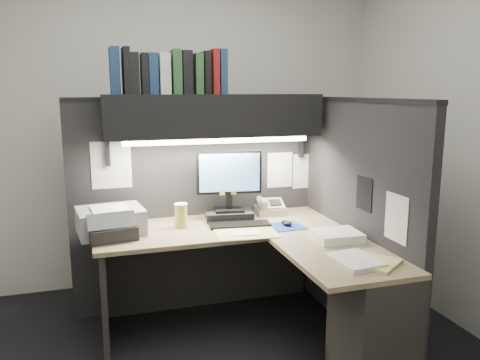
# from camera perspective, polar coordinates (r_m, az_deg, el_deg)

# --- Properties ---
(wall_back) EXTENTS (3.50, 0.04, 2.70)m
(wall_back) POSITION_cam_1_polar(r_m,az_deg,el_deg) (4.11, -7.40, 6.22)
(wall_back) COLOR silver
(wall_back) RESTS_ON floor
(wall_front) EXTENTS (3.50, 0.04, 2.70)m
(wall_front) POSITION_cam_1_polar(r_m,az_deg,el_deg) (1.29, 15.77, -4.20)
(wall_front) COLOR silver
(wall_front) RESTS_ON floor
(wall_right) EXTENTS (0.04, 3.00, 2.70)m
(wall_right) POSITION_cam_1_polar(r_m,az_deg,el_deg) (3.53, 26.75, 4.41)
(wall_right) COLOR silver
(wall_right) RESTS_ON floor
(partition_back) EXTENTS (1.90, 0.06, 1.60)m
(partition_back) POSITION_cam_1_polar(r_m,az_deg,el_deg) (3.65, -5.22, -3.08)
(partition_back) COLOR black
(partition_back) RESTS_ON floor
(partition_right) EXTENTS (0.06, 1.50, 1.60)m
(partition_right) POSITION_cam_1_polar(r_m,az_deg,el_deg) (3.31, 13.98, -4.83)
(partition_right) COLOR black
(partition_right) RESTS_ON floor
(desk) EXTENTS (1.70, 1.53, 0.73)m
(desk) POSITION_cam_1_polar(r_m,az_deg,el_deg) (3.03, 6.20, -13.20)
(desk) COLOR #967F5F
(desk) RESTS_ON floor
(overhead_shelf) EXTENTS (1.55, 0.34, 0.30)m
(overhead_shelf) POSITION_cam_1_polar(r_m,az_deg,el_deg) (3.39, -3.21, 7.87)
(overhead_shelf) COLOR black
(overhead_shelf) RESTS_ON partition_back
(task_light_tube) EXTENTS (1.32, 0.04, 0.04)m
(task_light_tube) POSITION_cam_1_polar(r_m,az_deg,el_deg) (3.27, -2.59, 4.78)
(task_light_tube) COLOR white
(task_light_tube) RESTS_ON overhead_shelf
(monitor) EXTENTS (0.48, 0.26, 0.52)m
(monitor) POSITION_cam_1_polar(r_m,az_deg,el_deg) (3.44, -1.35, -1.57)
(monitor) COLOR black
(monitor) RESTS_ON desk
(keyboard) EXTENTS (0.44, 0.19, 0.02)m
(keyboard) POSITION_cam_1_polar(r_m,az_deg,el_deg) (3.33, -0.04, -5.47)
(keyboard) COLOR black
(keyboard) RESTS_ON desk
(mousepad) EXTENTS (0.26, 0.24, 0.00)m
(mousepad) POSITION_cam_1_polar(r_m,az_deg,el_deg) (3.33, 5.54, -5.65)
(mousepad) COLOR navy
(mousepad) RESTS_ON desk
(mouse) EXTENTS (0.09, 0.11, 0.04)m
(mouse) POSITION_cam_1_polar(r_m,az_deg,el_deg) (3.34, 5.68, -5.24)
(mouse) COLOR black
(mouse) RESTS_ON mousepad
(telephone) EXTENTS (0.24, 0.25, 0.09)m
(telephone) POSITION_cam_1_polar(r_m,az_deg,el_deg) (3.66, 3.70, -3.42)
(telephone) COLOR beige
(telephone) RESTS_ON desk
(coffee_cup) EXTENTS (0.11, 0.11, 0.16)m
(coffee_cup) POSITION_cam_1_polar(r_m,az_deg,el_deg) (3.30, -7.20, -4.41)
(coffee_cup) COLOR #D5D355
(coffee_cup) RESTS_ON desk
(printer) EXTENTS (0.47, 0.41, 0.17)m
(printer) POSITION_cam_1_polar(r_m,az_deg,el_deg) (3.27, -15.49, -4.81)
(printer) COLOR #9A9C9F
(printer) RESTS_ON desk
(notebook_stack) EXTENTS (0.33, 0.29, 0.09)m
(notebook_stack) POSITION_cam_1_polar(r_m,az_deg,el_deg) (3.16, -15.39, -6.13)
(notebook_stack) COLOR black
(notebook_stack) RESTS_ON desk
(open_folder) EXTENTS (0.43, 0.30, 0.01)m
(open_folder) POSITION_cam_1_polar(r_m,az_deg,el_deg) (3.15, 0.82, -6.55)
(open_folder) COLOR #D4C177
(open_folder) RESTS_ON desk
(paper_stack_a) EXTENTS (0.30, 0.26, 0.06)m
(paper_stack_a) POSITION_cam_1_polar(r_m,az_deg,el_deg) (3.09, 11.75, -6.66)
(paper_stack_a) COLOR white
(paper_stack_a) RESTS_ON desk
(paper_stack_b) EXTENTS (0.26, 0.31, 0.03)m
(paper_stack_b) POSITION_cam_1_polar(r_m,az_deg,el_deg) (2.72, 13.86, -9.53)
(paper_stack_b) COLOR white
(paper_stack_b) RESTS_ON desk
(manila_stack) EXTENTS (0.38, 0.39, 0.02)m
(manila_stack) POSITION_cam_1_polar(r_m,az_deg,el_deg) (2.75, 15.34, -9.48)
(manila_stack) COLOR #D4C177
(manila_stack) RESTS_ON desk
(binder_row) EXTENTS (0.78, 0.26, 0.31)m
(binder_row) POSITION_cam_1_polar(r_m,az_deg,el_deg) (3.33, -8.66, 12.78)
(binder_row) COLOR navy
(binder_row) RESTS_ON overhead_shelf
(pinned_papers) EXTENTS (1.76, 1.31, 0.51)m
(pinned_papers) POSITION_cam_1_polar(r_m,az_deg,el_deg) (3.35, 2.58, 0.15)
(pinned_papers) COLOR white
(pinned_papers) RESTS_ON partition_back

